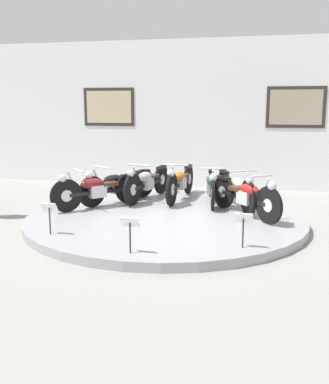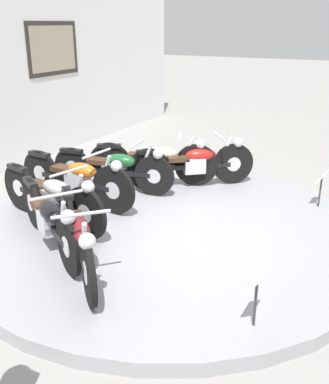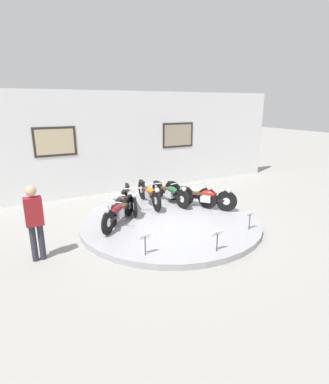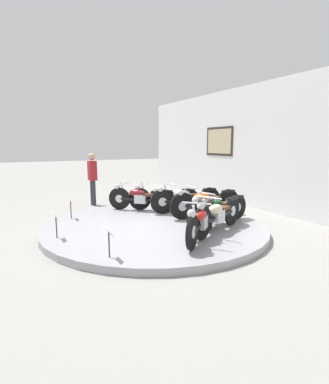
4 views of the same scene
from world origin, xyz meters
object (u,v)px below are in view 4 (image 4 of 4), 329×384
object	(u,v)px
motorcycle_cream	(217,214)
visitor_standing	(92,176)
motorcycle_orange	(205,202)
info_placard_front_centre	(56,220)
info_placard_front_right	(109,236)
motorcycle_black	(162,197)
motorcycle_green	(217,208)
info_placard_front_left	(71,204)
motorcycle_silver	(185,198)
motorcycle_red	(201,220)
motorcycle_maroon	(141,197)

from	to	relation	value
motorcycle_cream	visitor_standing	world-z (taller)	visitor_standing
motorcycle_orange	info_placard_front_centre	world-z (taller)	motorcycle_orange
info_placard_front_centre	info_placard_front_right	xyz separation A→B (m)	(1.48, 0.58, 0.00)
motorcycle_black	motorcycle_orange	distance (m)	1.33
info_placard_front_centre	visitor_standing	bearing A→B (deg)	154.19
motorcycle_green	info_placard_front_left	bearing A→B (deg)	-127.29
motorcycle_black	motorcycle_cream	bearing A→B (deg)	-0.00
motorcycle_silver	motorcycle_red	bearing A→B (deg)	-24.79
motorcycle_orange	motorcycle_black	bearing A→B (deg)	-155.14
motorcycle_orange	motorcycle_red	bearing A→B (deg)	-38.30
motorcycle_orange	info_placard_front_right	xyz separation A→B (m)	(1.48, -3.00, -0.03)
motorcycle_orange	info_placard_front_left	xyz separation A→B (m)	(-1.48, -3.00, -0.03)
info_placard_front_left	visitor_standing	bearing A→B (deg)	151.19
motorcycle_orange	visitor_standing	bearing A→B (deg)	-152.01
motorcycle_silver	visitor_standing	distance (m)	3.35
motorcycle_cream	info_placard_front_right	world-z (taller)	motorcycle_cream
motorcycle_black	info_placard_front_right	world-z (taller)	motorcycle_black
motorcycle_silver	motorcycle_orange	distance (m)	0.70
motorcycle_maroon	motorcycle_green	bearing A→B (deg)	24.69
motorcycle_silver	info_placard_front_left	xyz separation A→B (m)	(-0.79, -2.85, -0.02)
motorcycle_cream	info_placard_front_left	xyz separation A→B (m)	(-2.69, -2.44, -0.03)
motorcycle_red	info_placard_front_centre	distance (m)	2.84
info_placard_front_right	motorcycle_orange	bearing A→B (deg)	116.30
motorcycle_maroon	info_placard_front_right	bearing A→B (deg)	-32.83
motorcycle_silver	motorcycle_orange	size ratio (longest dim) A/B	0.98
motorcycle_maroon	motorcycle_red	world-z (taller)	motorcycle_red
info_placard_front_right	info_placard_front_left	bearing A→B (deg)	180.00
motorcycle_silver	visitor_standing	xyz separation A→B (m)	(-2.84, -1.72, 0.42)
motorcycle_silver	motorcycle_cream	xyz separation A→B (m)	(1.90, -0.41, 0.01)
motorcycle_green	info_placard_front_centre	bearing A→B (deg)	-101.35
motorcycle_black	motorcycle_orange	xyz separation A→B (m)	(1.21, 0.56, 0.02)
motorcycle_silver	motorcycle_orange	bearing A→B (deg)	12.38
motorcycle_black	motorcycle_green	distance (m)	1.94
motorcycle_orange	motorcycle_red	size ratio (longest dim) A/B	1.29
motorcycle_maroon	info_placard_front_right	size ratio (longest dim) A/B	2.86
info_placard_front_left	motorcycle_green	bearing A→B (deg)	52.71
motorcycle_maroon	motorcycle_silver	world-z (taller)	motorcycle_silver
motorcycle_green	visitor_standing	distance (m)	4.57
info_placard_front_right	visitor_standing	xyz separation A→B (m)	(-5.01, 1.13, 0.44)
motorcycle_red	info_placard_front_left	size ratio (longest dim) A/B	3.05
info_placard_front_left	info_placard_front_right	bearing A→B (deg)	0.00
motorcycle_silver	info_placard_front_left	size ratio (longest dim) A/B	3.83
info_placard_front_centre	motorcycle_maroon	bearing A→B (deg)	120.16
motorcycle_cream	info_placard_front_right	size ratio (longest dim) A/B	3.63
motorcycle_cream	visitor_standing	size ratio (longest dim) A/B	1.10
motorcycle_cream	info_placard_front_left	distance (m)	3.63
motorcycle_black	motorcycle_silver	distance (m)	0.66
motorcycle_maroon	motorcycle_cream	size ratio (longest dim) A/B	0.79
motorcycle_silver	motorcycle_maroon	bearing A→B (deg)	-127.08
motorcycle_maroon	motorcycle_green	size ratio (longest dim) A/B	0.76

